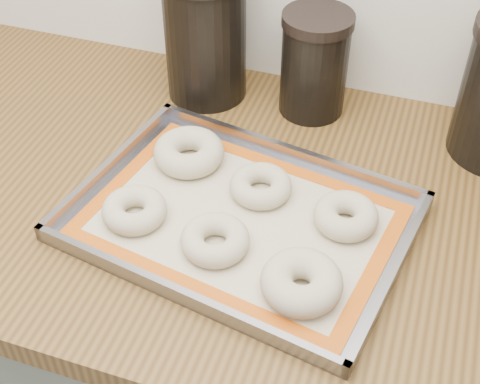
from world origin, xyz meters
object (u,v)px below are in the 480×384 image
(bagel_front_left, at_px, (134,210))
(bagel_back_right, at_px, (346,216))
(canister_left, at_px, (205,34))
(bagel_front_right, at_px, (302,282))
(bagel_back_mid, at_px, (261,186))
(bagel_front_mid, at_px, (215,240))
(canister_mid, at_px, (314,63))
(bagel_back_left, at_px, (189,152))
(baking_tray, at_px, (240,219))

(bagel_front_left, xyz_separation_m, bagel_back_right, (0.29, 0.08, 0.00))
(canister_left, bearing_deg, bagel_front_right, -54.94)
(bagel_front_left, distance_m, bagel_back_mid, 0.19)
(bagel_front_mid, distance_m, bagel_back_mid, 0.13)
(canister_mid, bearing_deg, canister_left, -177.04)
(bagel_back_left, height_order, canister_mid, canister_mid)
(bagel_front_left, xyz_separation_m, canister_left, (-0.02, 0.34, 0.09))
(bagel_back_left, xyz_separation_m, bagel_back_right, (0.26, -0.06, -0.00))
(baking_tray, distance_m, bagel_back_mid, 0.07)
(bagel_front_mid, xyz_separation_m, canister_mid, (0.04, 0.36, 0.07))
(baking_tray, relative_size, bagel_front_left, 5.55)
(bagel_front_left, distance_m, bagel_back_left, 0.14)
(bagel_front_left, xyz_separation_m, canister_mid, (0.17, 0.34, 0.07))
(bagel_front_mid, xyz_separation_m, bagel_front_right, (0.13, -0.04, 0.00))
(bagel_front_right, height_order, canister_left, canister_left)
(baking_tray, distance_m, bagel_back_left, 0.15)
(bagel_back_left, relative_size, bagel_back_mid, 1.19)
(baking_tray, bearing_deg, bagel_front_right, -40.49)
(baking_tray, height_order, canister_left, canister_left)
(baking_tray, distance_m, bagel_front_right, 0.15)
(bagel_back_right, bearing_deg, bagel_front_mid, -147.57)
(baking_tray, height_order, bagel_back_mid, bagel_back_mid)
(bagel_front_left, bearing_deg, bagel_front_mid, -7.99)
(bagel_front_mid, distance_m, bagel_back_left, 0.19)
(bagel_front_left, height_order, bagel_back_right, bagel_back_right)
(bagel_front_left, relative_size, canister_mid, 0.52)
(baking_tray, distance_m, bagel_front_mid, 0.06)
(bagel_back_left, distance_m, bagel_back_right, 0.27)
(baking_tray, distance_m, canister_left, 0.35)
(bagel_front_mid, xyz_separation_m, bagel_back_mid, (0.03, 0.12, -0.00))
(bagel_back_mid, bearing_deg, bagel_front_left, -145.51)
(bagel_front_mid, xyz_separation_m, bagel_back_right, (0.16, 0.10, 0.00))
(bagel_back_right, distance_m, canister_left, 0.40)
(bagel_front_right, xyz_separation_m, canister_left, (-0.27, 0.39, 0.09))
(bagel_back_right, height_order, canister_left, canister_left)
(bagel_front_mid, relative_size, canister_mid, 0.53)
(bagel_back_right, bearing_deg, bagel_front_left, -163.92)
(baking_tray, relative_size, canister_mid, 2.87)
(bagel_front_right, xyz_separation_m, bagel_back_mid, (-0.10, 0.16, -0.01))
(bagel_back_right, xyz_separation_m, canister_left, (-0.30, 0.25, 0.09))
(bagel_front_right, bearing_deg, canister_mid, 102.32)
(bagel_front_mid, relative_size, bagel_back_mid, 1.03)
(baking_tray, height_order, bagel_front_left, bagel_front_left)
(bagel_back_mid, xyz_separation_m, canister_mid, (0.02, 0.24, 0.07))
(bagel_front_left, distance_m, canister_left, 0.35)
(canister_mid, bearing_deg, bagel_front_right, -77.68)
(baking_tray, relative_size, canister_left, 2.22)
(bagel_back_mid, bearing_deg, bagel_back_left, 164.79)
(baking_tray, bearing_deg, canister_mid, 84.86)
(bagel_back_left, bearing_deg, canister_mid, 55.02)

